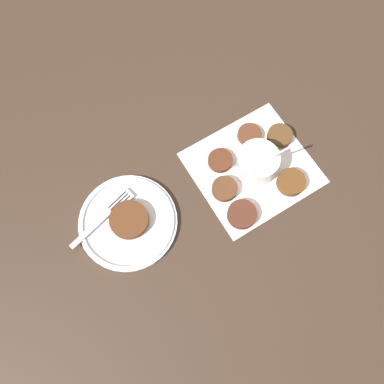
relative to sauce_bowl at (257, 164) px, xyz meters
name	(u,v)px	position (x,y,z in m)	size (l,w,h in m)	color
ground_plane	(254,153)	(0.02, 0.03, -0.03)	(4.00, 4.00, 0.00)	#38281E
napkin	(252,168)	(0.00, 0.01, -0.03)	(0.28, 0.26, 0.00)	white
sauce_bowl	(257,164)	(0.00, 0.00, 0.00)	(0.10, 0.10, 0.13)	silver
fritter_0	(220,160)	(-0.06, 0.06, -0.02)	(0.06, 0.06, 0.01)	#4D2818
fritter_1	(291,182)	(0.05, -0.08, -0.02)	(0.07, 0.07, 0.02)	#5A3419
fritter_2	(278,134)	(0.10, 0.04, -0.02)	(0.06, 0.06, 0.02)	#50341C
fritter_3	(225,189)	(-0.09, -0.01, -0.02)	(0.06, 0.06, 0.02)	#50301C
fritter_4	(249,135)	(0.04, 0.08, -0.02)	(0.06, 0.06, 0.02)	#542F1C
fritter_5	(242,214)	(-0.09, -0.08, -0.02)	(0.07, 0.07, 0.02)	#4B261B
serving_plate	(128,222)	(-0.32, 0.05, -0.02)	(0.22, 0.22, 0.02)	silver
fritter_on_plate	(129,220)	(-0.32, 0.05, -0.01)	(0.09, 0.09, 0.02)	#512D19
fork	(108,213)	(-0.35, 0.09, -0.01)	(0.18, 0.06, 0.00)	silver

